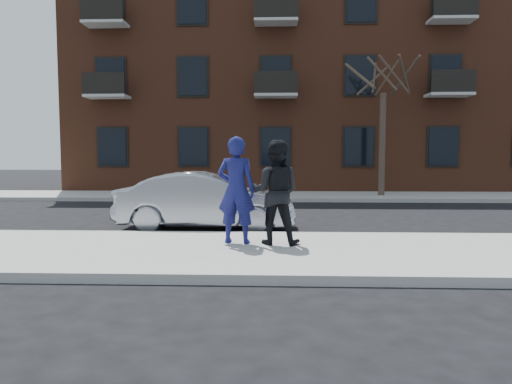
{
  "coord_description": "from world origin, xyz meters",
  "views": [
    {
      "loc": [
        0.01,
        -8.11,
        1.77
      ],
      "look_at": [
        -0.32,
        0.4,
        1.1
      ],
      "focal_mm": 32.0,
      "sensor_mm": 36.0,
      "label": 1
    }
  ],
  "objects_px": {
    "silver_sedan": "(207,201)",
    "man_peacoat": "(275,192)",
    "street_tree": "(384,64)",
    "man_hoodie": "(236,190)"
  },
  "relations": [
    {
      "from": "street_tree",
      "to": "silver_sedan",
      "type": "distance_m",
      "value": 11.36
    },
    {
      "from": "silver_sedan",
      "to": "man_hoodie",
      "type": "distance_m",
      "value": 2.6
    },
    {
      "from": "silver_sedan",
      "to": "man_peacoat",
      "type": "bearing_deg",
      "value": -146.36
    },
    {
      "from": "silver_sedan",
      "to": "man_peacoat",
      "type": "distance_m",
      "value": 2.97
    },
    {
      "from": "silver_sedan",
      "to": "man_hoodie",
      "type": "height_order",
      "value": "man_hoodie"
    },
    {
      "from": "silver_sedan",
      "to": "man_hoodie",
      "type": "xyz_separation_m",
      "value": [
        0.91,
        -2.39,
        0.45
      ]
    },
    {
      "from": "silver_sedan",
      "to": "man_peacoat",
      "type": "xyz_separation_m",
      "value": [
        1.63,
        -2.44,
        0.41
      ]
    },
    {
      "from": "man_peacoat",
      "to": "silver_sedan",
      "type": "bearing_deg",
      "value": -47.45
    },
    {
      "from": "street_tree",
      "to": "man_peacoat",
      "type": "distance_m",
      "value": 12.43
    },
    {
      "from": "street_tree",
      "to": "man_hoodie",
      "type": "xyz_separation_m",
      "value": [
        -5.18,
        -10.69,
        -4.38
      ]
    }
  ]
}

